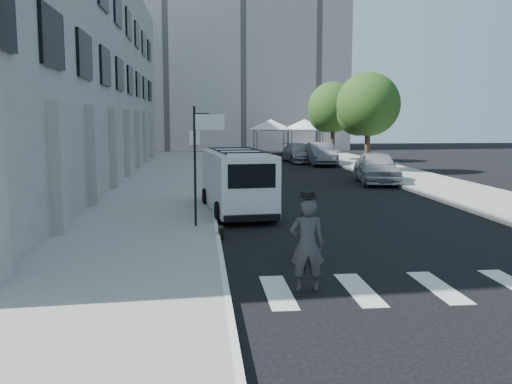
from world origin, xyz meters
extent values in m
plane|color=black|center=(0.00, 0.00, 0.00)|extent=(120.00, 120.00, 0.00)
cube|color=gray|center=(-4.25, 16.00, 0.07)|extent=(4.50, 48.00, 0.15)
cube|color=gray|center=(9.00, 20.00, 0.07)|extent=(4.00, 56.00, 0.15)
cube|color=gray|center=(-11.50, 18.00, 6.00)|extent=(10.00, 44.00, 12.00)
cube|color=slate|center=(2.00, 50.00, 12.50)|extent=(22.00, 12.00, 25.00)
cylinder|color=black|center=(-2.60, 3.20, 1.90)|extent=(0.07, 0.07, 3.50)
cube|color=white|center=(-2.60, 3.22, 2.75)|extent=(0.30, 0.03, 0.42)
cube|color=white|center=(-2.15, 3.20, 3.20)|extent=(0.85, 0.06, 0.45)
cylinder|color=black|center=(7.60, 20.00, 1.40)|extent=(0.32, 0.32, 2.80)
sphere|color=#204315|center=(7.60, 20.00, 4.13)|extent=(3.80, 3.80, 3.80)
sphere|color=#204315|center=(7.20, 20.60, 3.56)|extent=(2.66, 2.66, 2.66)
cylinder|color=black|center=(7.60, 29.00, 1.40)|extent=(0.32, 0.32, 2.80)
sphere|color=#204315|center=(7.60, 29.00, 4.13)|extent=(3.80, 3.80, 3.80)
sphere|color=#204315|center=(7.20, 29.60, 3.56)|extent=(2.66, 2.66, 2.66)
cylinder|color=black|center=(2.60, 36.60, 1.10)|extent=(0.06, 0.06, 2.20)
cylinder|color=black|center=(5.40, 36.60, 1.10)|extent=(0.06, 0.06, 2.20)
cylinder|color=black|center=(2.60, 39.40, 1.10)|extent=(0.06, 0.06, 2.20)
cylinder|color=black|center=(5.40, 39.40, 1.10)|extent=(0.06, 0.06, 2.20)
cube|color=white|center=(4.00, 38.00, 2.25)|extent=(3.00, 3.00, 0.12)
cone|color=white|center=(4.00, 38.00, 2.75)|extent=(4.00, 4.00, 0.90)
cylinder|color=black|center=(5.80, 37.10, 1.10)|extent=(0.06, 0.06, 2.20)
cylinder|color=black|center=(8.60, 37.10, 1.10)|extent=(0.06, 0.06, 2.20)
cylinder|color=black|center=(5.80, 39.90, 1.10)|extent=(0.06, 0.06, 2.20)
cylinder|color=black|center=(8.60, 39.90, 1.10)|extent=(0.06, 0.06, 2.20)
cube|color=white|center=(7.20, 38.50, 2.25)|extent=(3.00, 3.00, 0.12)
cone|color=white|center=(7.20, 38.50, 2.75)|extent=(4.00, 4.00, 0.90)
imported|color=#373739|center=(-0.44, -3.00, 0.91)|extent=(0.70, 0.49, 1.83)
cube|color=black|center=(-1.90, 2.00, 0.17)|extent=(0.15, 0.45, 0.34)
cube|color=black|center=(0.04, -0.51, 0.28)|extent=(0.29, 0.42, 0.57)
cylinder|color=black|center=(-0.08, -0.35, 0.81)|extent=(0.02, 0.02, 0.54)
cylinder|color=black|center=(0.11, -0.33, 0.81)|extent=(0.02, 0.02, 0.54)
cube|color=black|center=(0.02, -0.34, 1.07)|extent=(0.22, 0.05, 0.03)
cube|color=white|center=(-1.16, 6.07, 1.17)|extent=(2.37, 5.16, 1.94)
cube|color=white|center=(-1.46, 8.78, 0.69)|extent=(1.84, 1.02, 1.02)
cube|color=black|center=(-0.90, 3.61, 1.57)|extent=(1.48, 0.23, 0.74)
cylinder|color=black|center=(-2.22, 7.72, 0.35)|extent=(0.33, 0.73, 0.70)
cylinder|color=black|center=(-0.48, 7.91, 0.35)|extent=(0.33, 0.73, 0.70)
cylinder|color=black|center=(-1.86, 4.32, 0.35)|extent=(0.33, 0.73, 0.70)
cylinder|color=black|center=(-0.11, 4.51, 0.35)|extent=(0.33, 0.73, 0.70)
imported|color=#A8A9B0|center=(6.52, 14.66, 0.82)|extent=(2.59, 5.05, 1.64)
imported|color=#525459|center=(6.07, 26.01, 0.80)|extent=(1.90, 4.90, 1.59)
imported|color=gray|center=(5.00, 28.65, 0.71)|extent=(2.36, 5.01, 1.41)
camera|label=1|loc=(-2.47, -13.50, 3.32)|focal=40.00mm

